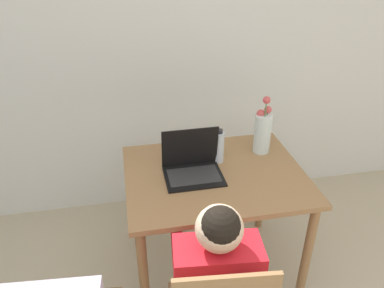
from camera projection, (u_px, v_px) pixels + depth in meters
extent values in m
cube|color=silver|center=(158.00, 45.00, 2.51)|extent=(6.40, 0.05, 2.50)
cube|color=olive|center=(215.00, 175.00, 2.07)|extent=(0.98, 0.78, 0.03)
cylinder|color=olive|center=(144.00, 283.00, 1.90)|extent=(0.05, 0.05, 0.72)
cylinder|color=olive|center=(306.00, 258.00, 2.04)|extent=(0.05, 0.05, 0.72)
cylinder|color=olive|center=(136.00, 201.00, 2.47)|extent=(0.05, 0.05, 0.72)
cylinder|color=olive|center=(263.00, 186.00, 2.62)|extent=(0.05, 0.05, 0.72)
cube|color=red|center=(217.00, 284.00, 1.54)|extent=(0.37, 0.22, 0.42)
sphere|color=beige|center=(219.00, 228.00, 1.39)|extent=(0.18, 0.18, 0.18)
sphere|color=black|center=(220.00, 226.00, 1.37)|extent=(0.16, 0.16, 0.16)
cylinder|color=navy|center=(228.00, 286.00, 1.77)|extent=(0.12, 0.29, 0.09)
cylinder|color=red|center=(242.00, 241.00, 1.73)|extent=(0.08, 0.24, 0.06)
cylinder|color=red|center=(178.00, 245.00, 1.70)|extent=(0.08, 0.24, 0.06)
cube|color=black|center=(194.00, 176.00, 2.03)|extent=(0.32, 0.24, 0.01)
cube|color=#2D2D2D|center=(194.00, 176.00, 2.02)|extent=(0.28, 0.17, 0.00)
cube|color=black|center=(190.00, 147.00, 2.05)|extent=(0.31, 0.04, 0.24)
cube|color=black|center=(190.00, 147.00, 2.06)|extent=(0.28, 0.03, 0.21)
cylinder|color=silver|center=(262.00, 133.00, 2.21)|extent=(0.10, 0.10, 0.24)
cylinder|color=#3D7A38|center=(266.00, 127.00, 2.20)|extent=(0.01, 0.01, 0.22)
sphere|color=#CC4C4C|center=(268.00, 110.00, 2.15)|extent=(0.04, 0.04, 0.04)
cylinder|color=#3D7A38|center=(259.00, 129.00, 2.21)|extent=(0.01, 0.01, 0.20)
sphere|color=#CC4C4C|center=(261.00, 114.00, 2.16)|extent=(0.05, 0.05, 0.05)
cylinder|color=#3D7A38|center=(264.00, 124.00, 2.16)|extent=(0.01, 0.01, 0.30)
sphere|color=#CC4C4C|center=(267.00, 100.00, 2.09)|extent=(0.04, 0.04, 0.04)
cylinder|color=silver|center=(219.00, 147.00, 2.13)|extent=(0.06, 0.06, 0.18)
cylinder|color=#262628|center=(220.00, 131.00, 2.08)|extent=(0.04, 0.04, 0.02)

